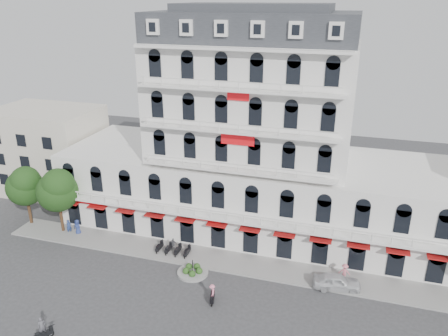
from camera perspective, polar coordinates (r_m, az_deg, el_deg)
ground at (r=40.81m, az=-3.09°, el=-18.94°), size 120.00×120.00×0.00m
sidewalk at (r=47.59m, az=0.67°, el=-12.15°), size 53.00×4.00×0.16m
main_building at (r=51.05m, az=3.56°, el=2.62°), size 45.00×15.00×25.80m
flank_building_west at (r=67.13m, az=-21.84°, el=2.19°), size 14.00×10.00×12.00m
traffic_island at (r=45.95m, az=-4.10°, el=-13.31°), size 3.20×3.20×1.60m
parked_scooter_row at (r=49.34m, az=-6.63°, el=-11.08°), size 4.40×1.80×1.10m
tree_west_outer at (r=57.75m, az=-24.56°, el=-1.98°), size 4.50×4.48×7.76m
tree_west_inner at (r=54.20m, az=-20.94°, el=-2.53°), size 4.76×4.76×8.25m
parked_car at (r=44.90m, az=14.50°, el=-14.17°), size 4.79×2.55×1.55m
rider_west at (r=40.87m, az=-22.61°, el=-18.91°), size 1.11×1.49×2.28m
rider_center at (r=41.78m, az=-1.53°, el=-16.04°), size 0.75×1.68×1.94m
pedestrian_left at (r=55.07m, az=-18.59°, el=-7.31°), size 1.05×0.81×1.90m
pedestrian_mid at (r=49.58m, az=-6.63°, el=-9.88°), size 0.93×0.53×1.50m
pedestrian_right at (r=46.26m, az=15.47°, el=-12.93°), size 1.19×0.75×1.78m
pedestrian_far at (r=55.60m, az=-19.58°, el=-7.24°), size 0.72×0.77×1.76m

